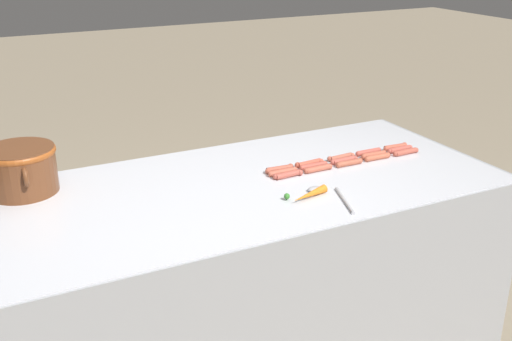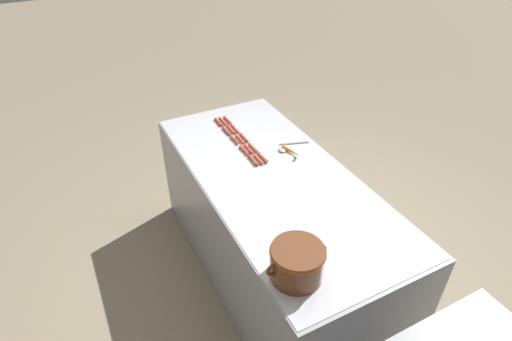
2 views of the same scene
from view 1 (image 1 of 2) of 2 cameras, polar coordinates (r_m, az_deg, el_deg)
The scene contains 19 objects.
griddle_counter at distance 2.60m, azimuth -1.40°, elevation -10.47°, with size 0.94×2.11×0.90m.
hot_dog_0 at distance 2.79m, azimuth 13.77°, elevation 1.69°, with size 0.03×0.13×0.02m.
hot_dog_1 at distance 2.70m, azimuth 11.25°, elevation 1.23°, with size 0.03×0.13×0.02m.
hot_dog_2 at distance 2.61m, azimuth 8.68°, elevation 0.70°, with size 0.03×0.13×0.02m.
hot_dog_3 at distance 2.53m, azimuth 5.80°, elevation 0.17°, with size 0.03×0.13×0.02m.
hot_dog_4 at distance 2.46m, azimuth 3.00°, elevation -0.39°, with size 0.03×0.13×0.02m.
hot_dog_5 at distance 2.81m, azimuth 13.25°, elevation 1.93°, with size 0.03×0.13×0.02m.
hot_dog_6 at distance 2.72m, azimuth 10.90°, elevation 1.46°, with size 0.03×0.13×0.02m.
hot_dog_7 at distance 2.63m, azimuth 8.20°, elevation 0.94°, with size 0.03×0.13×0.02m.
hot_dog_8 at distance 2.56m, azimuth 5.37°, elevation 0.44°, with size 0.02×0.13×0.02m.
hot_dog_9 at distance 2.49m, azimuth 2.51°, elevation -0.13°, with size 0.02×0.13×0.02m.
hot_dog_10 at distance 2.84m, azimuth 12.84°, elevation 2.16°, with size 0.03×0.13×0.02m.
hot_dog_11 at distance 2.75m, azimuth 10.42°, elevation 1.71°, with size 0.02×0.13×0.02m.
hot_dog_12 at distance 2.67m, azimuth 7.93°, elevation 1.23°, with size 0.03×0.13×0.02m.
hot_dog_13 at distance 2.59m, azimuth 4.99°, elevation 0.68°, with size 0.03×0.13×0.02m.
hot_dog_14 at distance 2.52m, azimuth 2.19°, elevation 0.16°, with size 0.03×0.13×0.02m.
bean_pot at distance 2.46m, azimuth -21.05°, elevation 0.30°, with size 0.33×0.27×0.18m.
serving_spoon at distance 2.31m, azimuth 6.52°, elevation -2.08°, with size 0.27×0.12×0.02m.
carrot at distance 2.27m, azimuth 4.86°, elevation -2.26°, with size 0.08×0.18×0.03m.
Camera 1 is at (-2.00, 0.93, 1.83)m, focal length 42.97 mm.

